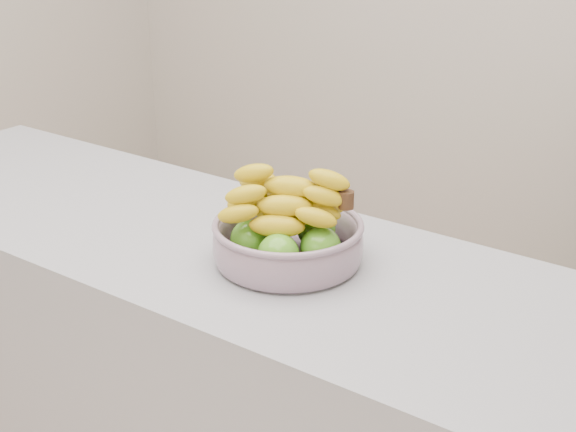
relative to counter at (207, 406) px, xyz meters
The scene contains 2 objects.
counter is the anchor object (origin of this frame).
fruit_bowl 0.56m from the counter, ahead, with size 0.30×0.30×0.18m.
Camera 1 is at (1.07, -1.05, 1.61)m, focal length 50.00 mm.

